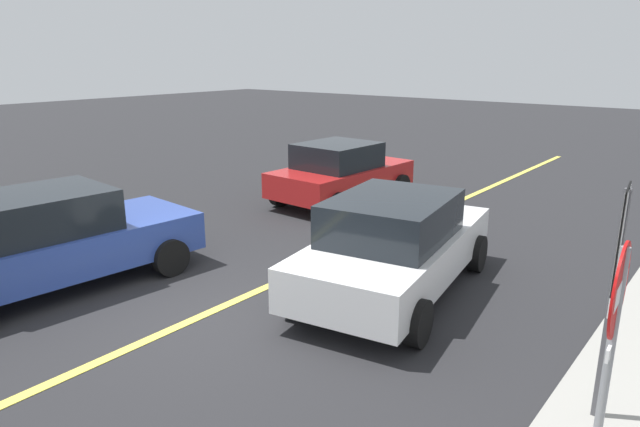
{
  "coord_description": "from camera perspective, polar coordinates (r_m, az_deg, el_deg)",
  "views": [
    {
      "loc": [
        -4.78,
        -6.01,
        3.66
      ],
      "look_at": [
        1.91,
        -0.66,
        1.24
      ],
      "focal_mm": 31.68,
      "sensor_mm": 36.0,
      "label": 1
    }
  ],
  "objects": [
    {
      "name": "ground_plane",
      "position": [
        8.5,
        -11.8,
        -10.1
      ],
      "size": [
        80.0,
        80.0,
        0.0
      ],
      "primitive_type": "plane",
      "color": "#262628"
    },
    {
      "name": "speed_limit_sign",
      "position": [
        5.98,
        27.78,
        -4.65
      ],
      "size": [
        0.54,
        0.09,
        2.52
      ],
      "color": "#4C4C51",
      "rests_on": "ground_plane"
    },
    {
      "name": "car_white_approaching",
      "position": [
        8.9,
        7.57,
        -3.08
      ],
      "size": [
        4.7,
        2.63,
        1.6
      ],
      "color": "white",
      "rests_on": "ground_plane"
    },
    {
      "name": "car_blue_far_lane",
      "position": [
        10.0,
        -25.71,
        -2.41
      ],
      "size": [
        4.68,
        2.38,
        1.61
      ],
      "color": "#2D479E",
      "rests_on": "ground_plane"
    },
    {
      "name": "lane_marking_centre",
      "position": [
        10.48,
        0.88,
        -4.64
      ],
      "size": [
        28.0,
        0.16,
        0.01
      ],
      "primitive_type": "cube",
      "color": "#E0D14C"
    },
    {
      "name": "stop_sign",
      "position": [
        4.97,
        27.45,
        -10.7
      ],
      "size": [
        0.76,
        0.07,
        2.34
      ],
      "color": "gray",
      "rests_on": "ground_plane"
    },
    {
      "name": "car_red_behind_van",
      "position": [
        14.33,
        2.1,
        4.16
      ],
      "size": [
        3.93,
        2.19,
        1.54
      ],
      "color": "red",
      "rests_on": "ground_plane"
    }
  ]
}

